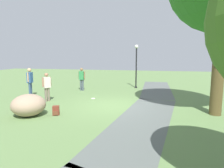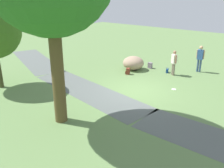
% 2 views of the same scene
% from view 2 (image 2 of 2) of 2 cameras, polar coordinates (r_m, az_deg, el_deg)
% --- Properties ---
extents(ground_plane, '(48.00, 48.00, 0.00)m').
position_cam_2_polar(ground_plane, '(13.26, 5.52, -1.59)').
color(ground_plane, '#607F49').
extents(footpath_segment_mid, '(8.21, 3.15, 0.01)m').
position_cam_2_polar(footpath_segment_mid, '(13.25, -5.60, -1.59)').
color(footpath_segment_mid, '#575E5A').
rests_on(footpath_segment_mid, ground).
extents(footpath_segment_far, '(8.23, 4.59, 0.01)m').
position_cam_2_polar(footpath_segment_far, '(20.19, -17.45, 5.31)').
color(footpath_segment_far, '#575E5A').
rests_on(footpath_segment_far, ground).
extents(lawn_boulder, '(1.81, 1.80, 0.93)m').
position_cam_2_polar(lawn_boulder, '(16.84, 5.00, 4.92)').
color(lawn_boulder, tan).
rests_on(lawn_boulder, ground).
extents(woman_with_handbag, '(0.43, 0.41, 1.59)m').
position_cam_2_polar(woman_with_handbag, '(15.98, 14.29, 5.18)').
color(woman_with_handbag, '#7A6C5B').
rests_on(woman_with_handbag, ground).
extents(passerby_on_path, '(0.52, 0.28, 1.77)m').
position_cam_2_polar(passerby_on_path, '(17.14, 19.92, 6.00)').
color(passerby_on_path, '#384F73').
rests_on(passerby_on_path, ground).
extents(handbag_on_grass, '(0.35, 0.35, 0.31)m').
position_cam_2_polar(handbag_on_grass, '(16.61, 12.79, 3.09)').
color(handbag_on_grass, navy).
rests_on(handbag_on_grass, ground).
extents(backpack_by_boulder, '(0.33, 0.33, 0.40)m').
position_cam_2_polar(backpack_by_boulder, '(15.89, 3.72, 2.97)').
color(backpack_by_boulder, maroon).
rests_on(backpack_by_boulder, ground).
extents(spare_backpack_on_lawn, '(0.28, 0.26, 0.40)m').
position_cam_2_polar(spare_backpack_on_lawn, '(17.37, 8.91, 4.30)').
color(spare_backpack_on_lawn, gray).
rests_on(spare_backpack_on_lawn, ground).
extents(frisbee_on_grass, '(0.24, 0.24, 0.02)m').
position_cam_2_polar(frisbee_on_grass, '(13.80, 14.26, -1.21)').
color(frisbee_on_grass, white).
rests_on(frisbee_on_grass, ground).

